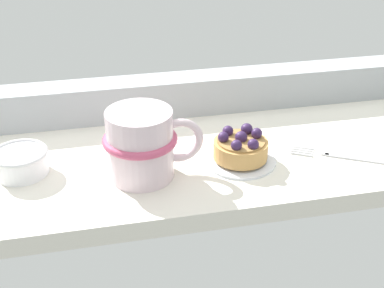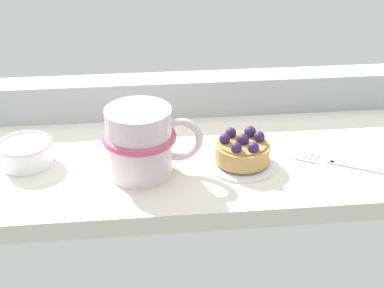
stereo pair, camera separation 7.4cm
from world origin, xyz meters
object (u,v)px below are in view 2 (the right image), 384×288
at_px(dessert_plate, 242,162).
at_px(raspberry_tart, 242,149).
at_px(coffee_mug, 141,141).
at_px(sugar_bowl, 26,152).
at_px(dessert_fork, 353,166).

height_order(dessert_plate, raspberry_tart, raspberry_tart).
height_order(coffee_mug, sugar_bowl, coffee_mug).
bearing_deg(coffee_mug, dessert_plate, 3.22).
distance_m(dessert_plate, raspberry_tart, 0.02).
xyz_separation_m(raspberry_tart, coffee_mug, (-0.15, -0.01, 0.03)).
height_order(dessert_fork, sugar_bowl, sugar_bowl).
height_order(dessert_plate, coffee_mug, coffee_mug).
bearing_deg(dessert_plate, raspberry_tart, 71.99).
bearing_deg(dessert_fork, coffee_mug, 176.68).
bearing_deg(dessert_plate, dessert_fork, -9.17).
height_order(dessert_plate, dessert_fork, dessert_plate).
bearing_deg(coffee_mug, sugar_bowl, 165.83).
bearing_deg(dessert_fork, raspberry_tart, 170.77).
height_order(dessert_plate, sugar_bowl, sugar_bowl).
distance_m(dessert_plate, coffee_mug, 0.16).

